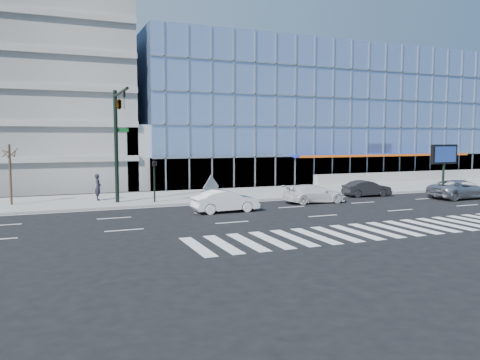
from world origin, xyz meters
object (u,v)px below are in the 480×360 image
Objects in this scene: street_tree_near at (9,153)px; silver_suv at (461,189)px; marquee_sign at (444,155)px; pedestrian at (98,187)px; dark_sedan at (367,189)px; white_suv at (314,194)px; tilted_panel at (211,187)px; traffic_signal at (118,118)px; ped_signal_post at (154,175)px; white_sedan at (226,201)px.

silver_suv is at bearing -14.61° from street_tree_near.
marquee_sign is 2.02× the size of pedestrian.
marquee_sign is at bearing -64.03° from dark_sedan.
tilted_panel is (-6.81, 3.66, 0.39)m from white_suv.
dark_sedan is (-13.38, -4.99, -2.41)m from marquee_sign.
street_tree_near is at bearing 75.51° from silver_suv.
traffic_signal reaches higher than ped_signal_post.
marquee_sign is 26.44m from tilted_panel.
traffic_signal reaches higher than tilted_panel.
street_tree_near reaches higher than white_suv.
tilted_panel is (6.81, 0.43, -5.10)m from traffic_signal.
marquee_sign is at bearing -75.01° from white_sedan.
traffic_signal is 15.03m from white_suv.
dark_sedan is at bearing -95.20° from pedestrian.
white_sedan is at bearing -31.00° from street_tree_near.
tilted_panel reaches higher than white_sedan.
traffic_signal is at bearing 77.85° from silver_suv.
white_sedan is (-7.63, -1.64, 0.04)m from white_suv.
ped_signal_post is 0.71× the size of street_tree_near.
traffic_signal is 1.50× the size of silver_suv.
ped_signal_post is (2.50, 0.37, -4.02)m from traffic_signal.
marquee_sign is 40.01m from street_tree_near.
pedestrian is at bearing 110.93° from traffic_signal.
ped_signal_post is 9.97m from street_tree_near.
marquee_sign is 1.01× the size of dark_sedan.
dark_sedan is (17.12, -1.94, -1.49)m from ped_signal_post.
white_suv is at bearing -60.05° from tilted_panel.
ped_signal_post is 23.91m from silver_suv.
traffic_signal is 20.44m from dark_sedan.
ped_signal_post is 0.69× the size of white_sedan.
dark_sedan is (6.00, 1.66, -0.02)m from white_suv.
street_tree_near is 15.46m from white_sedan.
traffic_signal reaches higher than white_suv.
ped_signal_post reaches higher than white_sedan.
traffic_signal is at bearing -174.08° from marquee_sign.
street_tree_near reaches higher than tilted_panel.
traffic_signal is 1.85× the size of white_sedan.
street_tree_near is at bearing 98.91° from pedestrian.
traffic_signal is 26.77m from silver_suv.
marquee_sign is at bearing 5.71° from ped_signal_post.
street_tree_near is 0.79× the size of silver_suv.
ped_signal_post is 4.44m from tilted_panel.
white_suv is 6.23m from dark_sedan.
dark_sedan is 2.00× the size of pedestrian.
tilted_panel is (-26.19, -2.99, -2.00)m from marquee_sign.
ped_signal_post is 1.52× the size of pedestrian.
white_suv is at bearing -161.04° from marquee_sign.
pedestrian is at bearing 129.85° from tilted_panel.
white_suv is at bearing -13.36° from traffic_signal.
marquee_sign is (30.50, 3.05, 0.93)m from ped_signal_post.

